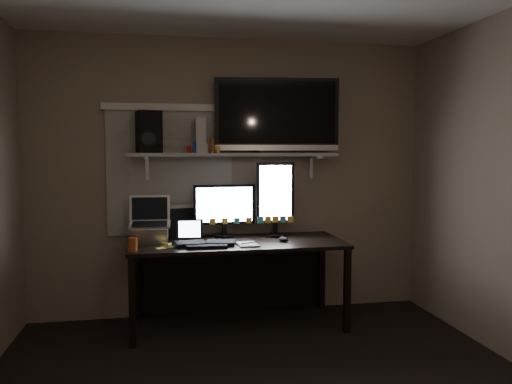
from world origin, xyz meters
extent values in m
plane|color=#7E705B|center=(0.00, 1.80, 1.25)|extent=(3.60, 0.00, 3.60)
cube|color=#B0AB9E|center=(-0.55, 1.79, 1.30)|extent=(1.10, 0.02, 1.10)
cube|color=black|center=(0.00, 1.43, 0.71)|extent=(1.80, 0.75, 0.03)
cube|color=black|center=(0.00, 1.78, 0.35)|extent=(1.80, 0.02, 0.70)
cube|color=black|center=(-0.86, 1.09, 0.35)|extent=(0.05, 0.05, 0.70)
cube|color=black|center=(0.86, 1.09, 0.35)|extent=(0.05, 0.05, 0.70)
cube|color=black|center=(-0.86, 1.76, 0.35)|extent=(0.05, 0.05, 0.70)
cube|color=black|center=(0.86, 1.76, 0.35)|extent=(0.05, 0.05, 0.70)
cube|color=#A2A19D|center=(0.00, 1.62, 1.46)|extent=(1.80, 0.35, 0.03)
cube|color=black|center=(-0.08, 1.67, 0.97)|extent=(0.55, 0.07, 0.48)
cube|color=black|center=(0.37, 1.62, 1.07)|extent=(0.34, 0.08, 0.68)
cube|color=black|center=(-0.28, 1.31, 0.75)|extent=(0.51, 0.22, 0.03)
ellipsoid|color=black|center=(0.38, 1.35, 0.75)|extent=(0.09, 0.13, 0.04)
cube|color=beige|center=(0.05, 1.24, 0.74)|extent=(0.17, 0.23, 0.01)
cube|color=black|center=(-0.40, 1.49, 0.83)|extent=(0.22, 0.11, 0.19)
cube|color=black|center=(-0.47, 1.71, 0.87)|extent=(0.24, 0.15, 0.28)
cube|color=silver|center=(-0.73, 1.49, 0.92)|extent=(0.35, 0.29, 0.38)
cylinder|color=#98401B|center=(-0.85, 1.17, 0.78)|extent=(0.07, 0.07, 0.10)
cube|color=black|center=(0.39, 1.64, 1.81)|extent=(1.12, 0.33, 0.66)
cube|color=beige|center=(-0.29, 1.64, 1.63)|extent=(0.08, 0.25, 0.30)
cube|color=black|center=(-0.73, 1.61, 1.66)|extent=(0.23, 0.27, 0.35)
camera|label=1|loc=(-0.62, -2.72, 1.50)|focal=35.00mm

